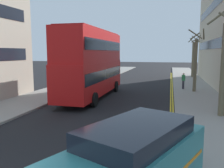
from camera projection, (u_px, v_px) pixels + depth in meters
The scene contains 10 objects.
sidewalk_right at pixel (200, 100), 18.83m from camera, with size 4.00×80.00×0.14m, color gray.
sidewalk_left at pixel (52, 93), 21.94m from camera, with size 4.00×80.00×0.14m, color gray.
kerb_line_outer at pixel (173, 104), 17.42m from camera, with size 0.10×56.00×0.01m, color yellow.
kerb_line_inner at pixel (171, 104), 17.45m from camera, with size 0.10×56.00×0.01m, color yellow.
double_decker_bus_away at pixel (92, 62), 19.80m from camera, with size 2.80×10.81×5.64m.
taxi_minivan at pixel (132, 168), 5.67m from camera, with size 3.65×5.15×2.12m.
pedestrian_far at pixel (183, 81), 23.86m from camera, with size 0.34×0.22×1.62m.
street_tree_near at pixel (193, 58), 35.32m from camera, with size 1.70×1.71×6.23m.
street_tree_mid at pixel (196, 62), 22.09m from camera, with size 1.57×1.41×5.80m.
street_tree_far at pixel (224, 66), 13.50m from camera, with size 1.81×1.69×6.36m.
Camera 1 is at (4.15, -3.64, 3.84)m, focal length 37.81 mm.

